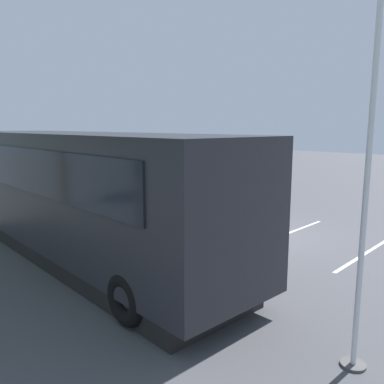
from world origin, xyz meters
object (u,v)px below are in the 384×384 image
(spectator_left, at_px, (166,205))
(spectator_centre, at_px, (148,199))
(tour_bus, at_px, (81,196))
(parked_motorcycle_silver, at_px, (204,245))
(stunt_motorcycle, at_px, (218,183))
(flagpole, at_px, (368,136))
(spectator_right, at_px, (121,196))
(spectator_far_left, at_px, (189,206))

(spectator_left, height_order, spectator_centre, spectator_centre)
(tour_bus, bearing_deg, parked_motorcycle_silver, -143.84)
(stunt_motorcycle, bearing_deg, flagpole, 141.13)
(stunt_motorcycle, distance_m, flagpole, 11.37)
(spectator_centre, distance_m, stunt_motorcycle, 4.62)
(spectator_right, relative_size, stunt_motorcycle, 0.93)
(spectator_far_left, height_order, stunt_motorcycle, stunt_motorcycle)
(spectator_left, xyz_separation_m, spectator_right, (1.90, 0.36, 0.08))
(spectator_far_left, relative_size, stunt_motorcycle, 0.95)
(spectator_centre, bearing_deg, spectator_right, 11.87)
(parked_motorcycle_silver, xyz_separation_m, stunt_motorcycle, (4.33, -5.45, 0.58))
(stunt_motorcycle, bearing_deg, tour_bus, 103.44)
(tour_bus, bearing_deg, flagpole, -177.29)
(tour_bus, height_order, spectator_far_left, tour_bus)
(tour_bus, distance_m, parked_motorcycle_silver, 3.40)
(spectator_right, distance_m, flagpole, 9.42)
(spectator_centre, height_order, stunt_motorcycle, stunt_motorcycle)
(tour_bus, bearing_deg, spectator_centre, -73.84)
(spectator_far_left, bearing_deg, spectator_left, 3.47)
(spectator_right, relative_size, flagpole, 0.27)
(spectator_left, xyz_separation_m, spectator_centre, (0.78, 0.12, 0.10))
(spectator_left, bearing_deg, parked_motorcycle_silver, 158.17)
(stunt_motorcycle, height_order, flagpole, flagpole)
(parked_motorcycle_silver, bearing_deg, tour_bus, 36.16)
(spectator_left, relative_size, spectator_right, 0.94)
(stunt_motorcycle, bearing_deg, parked_motorcycle_silver, 128.47)
(tour_bus, xyz_separation_m, spectator_far_left, (-0.91, -2.99, -0.56))
(flagpole, bearing_deg, parked_motorcycle_silver, -19.62)
(spectator_far_left, bearing_deg, spectator_centre, 5.96)
(spectator_far_left, height_order, flagpole, flagpole)
(spectator_left, distance_m, stunt_motorcycle, 4.72)
(spectator_centre, xyz_separation_m, flagpole, (-7.75, 2.48, 2.21))
(flagpole, bearing_deg, tour_bus, 2.71)
(spectator_far_left, distance_m, spectator_left, 0.96)
(spectator_centre, xyz_separation_m, stunt_motorcycle, (0.94, -4.52, -0.02))
(spectator_right, bearing_deg, flagpole, 165.81)
(spectator_centre, bearing_deg, stunt_motorcycle, -78.28)
(spectator_centre, bearing_deg, spectator_far_left, -174.04)
(flagpole, bearing_deg, stunt_motorcycle, -38.87)
(spectator_far_left, height_order, parked_motorcycle_silver, spectator_far_left)
(spectator_left, distance_m, flagpole, 7.79)
(tour_bus, distance_m, spectator_left, 3.00)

